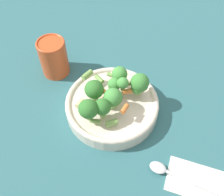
# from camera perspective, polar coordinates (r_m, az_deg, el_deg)

# --- Properties ---
(ground_plane) EXTENTS (3.00, 3.00, 0.00)m
(ground_plane) POSITION_cam_1_polar(r_m,az_deg,el_deg) (0.65, -0.00, -2.62)
(ground_plane) COLOR #2D6066
(bowl) EXTENTS (0.22, 0.22, 0.04)m
(bowl) POSITION_cam_1_polar(r_m,az_deg,el_deg) (0.64, -0.00, -1.53)
(bowl) COLOR beige
(bowl) RESTS_ON ground_plane
(pasta_salad) EXTENTS (0.15, 0.18, 0.06)m
(pasta_salad) POSITION_cam_1_polar(r_m,az_deg,el_deg) (0.59, -0.04, 1.21)
(pasta_salad) COLOR #8CB766
(pasta_salad) RESTS_ON bowl
(cup) EXTENTS (0.07, 0.07, 0.10)m
(cup) POSITION_cam_1_polar(r_m,az_deg,el_deg) (0.71, -12.61, 8.69)
(cup) COLOR #CC4C23
(cup) RESTS_ON ground_plane
(napkin) EXTENTS (0.14, 0.12, 0.01)m
(napkin) POSITION_cam_1_polar(r_m,az_deg,el_deg) (0.59, 17.80, -16.77)
(napkin) COLOR white
(napkin) RESTS_ON ground_plane
(spoon) EXTENTS (0.18, 0.07, 0.01)m
(spoon) POSITION_cam_1_polar(r_m,az_deg,el_deg) (0.58, 13.87, -16.11)
(spoon) COLOR silver
(spoon) RESTS_ON napkin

